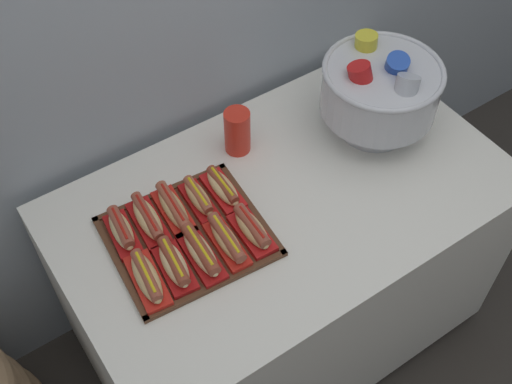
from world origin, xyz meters
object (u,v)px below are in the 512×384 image
Objects in this scene: serving_tray at (188,237)px; hot_dog_6 at (148,220)px; buffet_table at (281,267)px; hot_dog_0 at (147,278)px; cup_stack at (237,131)px; hot_dog_2 at (201,252)px; hot_dog_3 at (227,241)px; hot_dog_4 at (252,229)px; hot_dog_7 at (174,209)px; hot_dog_8 at (199,198)px; hot_dog_1 at (174,265)px; hot_dog_5 at (122,231)px; hot_dog_9 at (223,188)px; punch_bowl at (380,89)px.

hot_dog_6 is (-0.07, 0.09, 0.03)m from serving_tray.
buffet_table is 0.61m from hot_dog_0.
cup_stack reaches higher than hot_dog_0.
buffet_table is 6.92× the size of hot_dog_0.
serving_tray is 2.32× the size of hot_dog_2.
hot_dog_4 is at bearing -4.47° from hot_dog_3.
hot_dog_4 is 0.22m from hot_dog_7.
hot_dog_6 is 0.15m from hot_dog_8.
hot_dog_1 is 0.17m from hot_dog_6.
hot_dog_6 is at bearing 175.53° from hot_dog_7.
hot_dog_5 is at bearing 175.53° from hot_dog_8.
cup_stack is at bearing 30.86° from hot_dog_8.
hot_dog_2 is at bearing 175.53° from hot_dog_3.
hot_dog_1 is 0.96× the size of hot_dog_6.
buffet_table is 6.89× the size of hot_dog_2.
hot_dog_6 is at bearing 127.80° from hot_dog_3.
hot_dog_2 is 0.22m from hot_dog_9.
hot_dog_9 is at bearing -135.72° from cup_stack.
hot_dog_3 reaches higher than hot_dog_6.
buffet_table is 0.48m from serving_tray.
cup_stack reaches higher than hot_dog_9.
serving_tray is 2.63× the size of hot_dog_9.
hot_dog_4 reaches higher than hot_dog_3.
hot_dog_0 is at bearing -148.22° from hot_dog_8.
hot_dog_3 is 1.08× the size of hot_dog_4.
punch_bowl is at bearing 8.72° from hot_dog_1.
hot_dog_1 is 1.20× the size of cup_stack.
hot_dog_5 is (-0.06, 0.17, -0.00)m from hot_dog_1.
hot_dog_4 reaches higher than hot_dog_7.
hot_dog_4 is 0.57m from punch_bowl.
hot_dog_9 reaches higher than buffet_table.
hot_dog_4 is (0.22, -0.02, -0.00)m from hot_dog_1.
serving_tray is at bearing 174.60° from buffet_table.
hot_dog_2 is (-0.01, -0.08, 0.03)m from serving_tray.
cup_stack is at bearing 63.57° from hot_dog_4.
hot_dog_4 is at bearing -40.72° from hot_dog_6.
hot_dog_3 reaches higher than hot_dog_7.
hot_dog_5 is at bearing 139.28° from hot_dog_3.
hot_dog_1 is 0.92× the size of hot_dog_7.
hot_dog_1 reaches higher than hot_dog_3.
hot_dog_7 is at bearing 175.53° from hot_dog_9.
punch_bowl is (0.54, 0.13, 0.12)m from hot_dog_4.
hot_dog_9 is 1.15× the size of cup_stack.
hot_dog_1 is at bearing -4.47° from hot_dog_0.
hot_dog_2 is (0.15, -0.01, 0.00)m from hot_dog_0.
hot_dog_6 reaches higher than hot_dog_9.
hot_dog_2 is 0.18m from hot_dog_6.
cup_stack reaches higher than hot_dog_4.
hot_dog_3 is 0.99× the size of hot_dog_6.
buffet_table is 7.23× the size of hot_dog_6.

